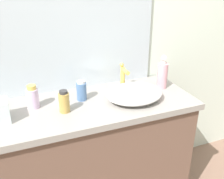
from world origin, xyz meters
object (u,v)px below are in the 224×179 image
perfume_bottle (64,102)px  spray_can (82,91)px  soap_dispenser (163,74)px  lotion_bottle (33,97)px  sink_basin (134,93)px

perfume_bottle → spray_can: size_ratio=1.03×
soap_dispenser → lotion_bottle: 0.86m
sink_basin → perfume_bottle: bearing=178.8°
lotion_bottle → perfume_bottle: (0.16, -0.12, -0.00)m
soap_dispenser → spray_can: soap_dispenser is taller
lotion_bottle → spray_can: (0.29, -0.00, -0.01)m
lotion_bottle → sink_basin: bearing=-11.9°
sink_basin → spray_can: (-0.31, 0.12, 0.02)m
lotion_bottle → perfume_bottle: size_ratio=1.08×
lotion_bottle → perfume_bottle: lotion_bottle is taller
sink_basin → soap_dispenser: soap_dispenser is taller
sink_basin → perfume_bottle: perfume_bottle is taller
spray_can → lotion_bottle: bearing=179.1°
sink_basin → lotion_bottle: size_ratio=2.50×
sink_basin → lotion_bottle: lotion_bottle is taller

